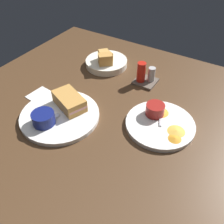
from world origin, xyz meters
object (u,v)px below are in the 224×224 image
object	(u,v)px
sandwich_half_near	(69,101)
ramekin_dark_sauce	(43,118)
plate_sandwich_main	(60,116)
ramekin_light_gravy	(155,109)
spoon_by_gravy_ramekin	(160,112)
plate_chips_companion	(160,124)
bread_basket_rear	(106,62)
spoon_by_dark_ramekin	(59,114)
condiment_caddy	(145,76)

from	to	relation	value
sandwich_half_near	ramekin_dark_sauce	bearing A→B (deg)	-99.09
plate_sandwich_main	ramekin_light_gravy	bearing A→B (deg)	31.49
ramekin_dark_sauce	spoon_by_gravy_ramekin	distance (cm)	40.83
ramekin_dark_sauce	plate_sandwich_main	bearing A→B (deg)	76.79
plate_chips_companion	bread_basket_rear	bearing A→B (deg)	147.61
ramekin_dark_sauce	spoon_by_dark_ramekin	bearing A→B (deg)	73.83
plate_sandwich_main	plate_chips_companion	distance (cm)	35.57
bread_basket_rear	sandwich_half_near	bearing A→B (deg)	-80.98
plate_sandwich_main	sandwich_half_near	xyz separation A→B (cm)	(0.39, 5.35, 3.20)
ramekin_light_gravy	bread_basket_rear	xyz separation A→B (cm)	(-33.66, 20.64, -1.47)
sandwich_half_near	ramekin_light_gravy	distance (cm)	30.98
ramekin_light_gravy	condiment_caddy	bearing A→B (deg)	125.19
ramekin_dark_sauce	ramekin_light_gravy	xyz separation A→B (cm)	(30.27, 23.84, -0.01)
plate_sandwich_main	bread_basket_rear	bearing A→B (deg)	97.20
spoon_by_dark_ramekin	ramekin_dark_sauce	bearing A→B (deg)	-106.17
plate_sandwich_main	plate_chips_companion	world-z (taller)	same
plate_sandwich_main	spoon_by_dark_ramekin	bearing A→B (deg)	-66.41
plate_sandwich_main	ramekin_dark_sauce	world-z (taller)	ramekin_dark_sauce
plate_sandwich_main	ramekin_dark_sauce	bearing A→B (deg)	-103.21
ramekin_light_gravy	plate_sandwich_main	bearing A→B (deg)	-148.51
plate_sandwich_main	condiment_caddy	distance (cm)	39.18
sandwich_half_near	ramekin_light_gravy	size ratio (longest dim) A/B	2.26
spoon_by_gravy_ramekin	condiment_caddy	size ratio (longest dim) A/B	1.01
ramekin_light_gravy	spoon_by_dark_ramekin	bearing A→B (deg)	-147.65
plate_sandwich_main	condiment_caddy	xyz separation A→B (cm)	(16.18, 35.58, 2.61)
ramekin_dark_sauce	ramekin_light_gravy	world-z (taller)	same
ramekin_dark_sauce	condiment_caddy	distance (cm)	45.34
sandwich_half_near	ramekin_light_gravy	xyz separation A→B (cm)	(28.43, 12.31, -0.14)
plate_sandwich_main	sandwich_half_near	distance (cm)	6.24
spoon_by_dark_ramekin	condiment_caddy	bearing A→B (deg)	66.10
ramekin_dark_sauce	spoon_by_gravy_ramekin	bearing A→B (deg)	38.64
sandwich_half_near	spoon_by_gravy_ramekin	world-z (taller)	sandwich_half_near
spoon_by_dark_ramekin	bread_basket_rear	distance (cm)	39.10
ramekin_dark_sauce	spoon_by_gravy_ramekin	xyz separation A→B (cm)	(31.85, 25.46, -1.91)
sandwich_half_near	plate_chips_companion	size ratio (longest dim) A/B	0.63
sandwich_half_near	spoon_by_gravy_ramekin	xyz separation A→B (cm)	(30.01, 13.93, -2.04)
ramekin_dark_sauce	spoon_by_gravy_ramekin	world-z (taller)	ramekin_dark_sauce
sandwich_half_near	ramekin_light_gravy	bearing A→B (deg)	23.41
spoon_by_gravy_ramekin	bread_basket_rear	bearing A→B (deg)	151.64
ramekin_dark_sauce	sandwich_half_near	bearing A→B (deg)	80.91
condiment_caddy	plate_sandwich_main	bearing A→B (deg)	-114.45
spoon_by_gravy_ramekin	plate_sandwich_main	bearing A→B (deg)	-147.62
plate_sandwich_main	spoon_by_gravy_ramekin	bearing A→B (deg)	32.38
sandwich_half_near	condiment_caddy	xyz separation A→B (cm)	(15.79, 30.24, -0.59)
sandwich_half_near	plate_chips_companion	bearing A→B (deg)	16.25
ramekin_dark_sauce	condiment_caddy	size ratio (longest dim) A/B	0.82
plate_chips_companion	ramekin_dark_sauce	bearing A→B (deg)	-148.35
ramekin_light_gravy	spoon_by_gravy_ramekin	size ratio (longest dim) A/B	0.69
sandwich_half_near	bread_basket_rear	xyz separation A→B (cm)	(-5.23, 32.95, -1.60)
plate_sandwich_main	ramekin_light_gravy	xyz separation A→B (cm)	(28.82, 17.66, 3.06)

